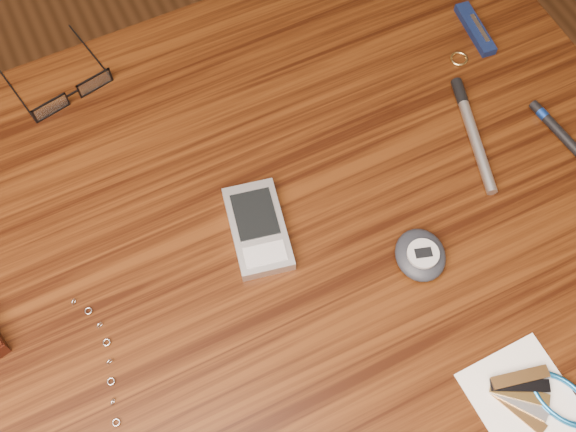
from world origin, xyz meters
The scene contains 10 objects.
ground centered at (0.00, 0.00, 0.00)m, with size 3.80×3.80×0.00m, color #472814.
desk centered at (0.00, 0.00, 0.65)m, with size 1.00×0.70×0.75m.
eyeglasses centered at (-0.08, 0.28, 0.76)m, with size 0.12×0.12×0.02m.
gold_ring centered at (0.36, 0.13, 0.75)m, with size 0.02×0.02×0.00m, color tan.
pda_phone centered at (0.04, 0.02, 0.76)m, with size 0.08×0.11×0.02m.
pedometer centered at (0.18, -0.08, 0.76)m, with size 0.07×0.07×0.02m.
notepad_keys centered at (0.21, -0.26, 0.75)m, with size 0.12×0.11×0.01m.
pocket_knife centered at (0.40, 0.15, 0.76)m, with size 0.03×0.08×0.01m.
silver_pen centered at (0.32, 0.03, 0.76)m, with size 0.06×0.15×0.01m.
black_blue_pen centered at (0.40, -0.01, 0.76)m, with size 0.02×0.08×0.01m.
Camera 1 is at (-0.08, -0.29, 1.45)m, focal length 45.00 mm.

